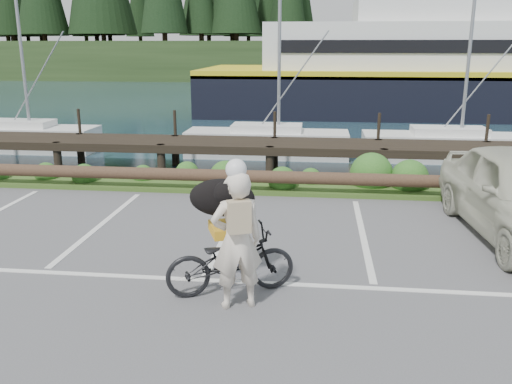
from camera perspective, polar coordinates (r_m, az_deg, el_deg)
ground at (r=8.85m, az=-5.04°, el=-8.17°), size 72.00×72.00×0.00m
harbor_backdrop at (r=86.50m, az=5.87°, el=12.85°), size 170.00×160.00×30.00m
vegetation_strip at (r=13.80m, az=-0.67°, el=0.73°), size 34.00×1.60×0.10m
log_rail at (r=13.14m, az=-1.05°, el=-0.24°), size 32.00×0.30×0.60m
bicycle at (r=7.88m, az=-2.68°, el=-7.25°), size 1.99×1.28×0.99m
cyclist at (r=7.31m, az=-2.03°, el=-5.14°), size 0.82×0.68×1.93m
dog at (r=8.19m, az=-3.60°, el=-0.59°), size 0.81×1.11×0.58m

